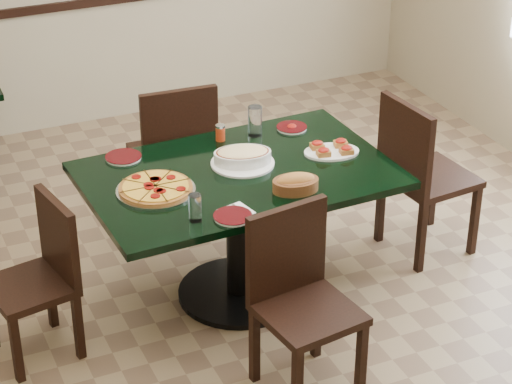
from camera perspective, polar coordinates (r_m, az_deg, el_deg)
name	(u,v)px	position (r m, az deg, el deg)	size (l,w,h in m)	color
floor	(240,320)	(5.26, -0.90, -7.30)	(5.50, 5.50, 0.00)	olive
main_table	(238,203)	(5.15, -1.01, -0.64)	(1.59, 1.05, 0.75)	black
chair_far	(175,150)	(5.79, -4.63, 2.43)	(0.47, 0.47, 0.95)	black
chair_near	(299,291)	(4.59, 2.45, -5.70)	(0.47, 0.47, 0.89)	black
chair_right	(419,169)	(5.63, 9.29, 1.30)	(0.48, 0.48, 0.95)	black
chair_left	(43,271)	(4.92, -12.10, -4.45)	(0.44, 0.44, 0.81)	black
pepperoni_pizza	(156,188)	(4.89, -5.75, 0.21)	(0.39, 0.39, 0.04)	silver
lasagna_casserole	(243,156)	(5.11, -0.78, 2.05)	(0.34, 0.33, 0.09)	white
bread_basket	(296,183)	(4.87, 2.27, 0.51)	(0.25, 0.19, 0.10)	brown
bruschetta_platter	(332,149)	(5.25, 4.35, 2.45)	(0.34, 0.27, 0.05)	white
side_plate_near	(233,216)	(4.65, -1.34, -1.40)	(0.18, 0.18, 0.02)	white
side_plate_far_r	(292,127)	(5.52, 2.06, 3.71)	(0.17, 0.17, 0.03)	white
side_plate_far_l	(123,157)	(5.24, -7.59, 1.99)	(0.19, 0.19, 0.02)	white
napkin_setting	(237,211)	(4.70, -1.12, -1.11)	(0.16, 0.16, 0.01)	white
water_glass_a	(255,121)	(5.41, -0.06, 4.07)	(0.08, 0.08, 0.17)	white
water_glass_b	(195,208)	(4.61, -3.51, -0.91)	(0.06, 0.06, 0.13)	white
pepper_shaker	(220,132)	(5.37, -2.05, 3.42)	(0.05, 0.05, 0.09)	#B53413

